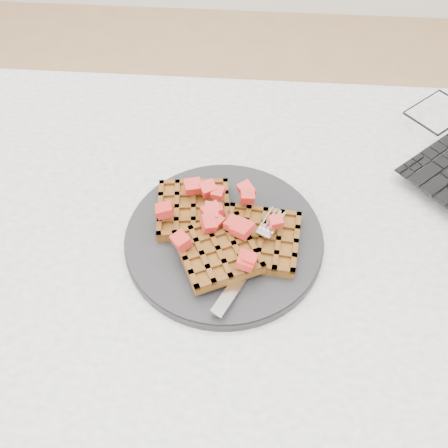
% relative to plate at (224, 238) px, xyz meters
% --- Properties ---
extents(ground, '(4.00, 4.00, 0.00)m').
position_rel_plate_xyz_m(ground, '(0.05, -0.03, -0.76)').
color(ground, tan).
rests_on(ground, ground).
extents(table, '(1.20, 0.80, 0.75)m').
position_rel_plate_xyz_m(table, '(0.05, -0.03, -0.12)').
color(table, silver).
rests_on(table, ground).
extents(plate, '(0.27, 0.27, 0.02)m').
position_rel_plate_xyz_m(plate, '(0.00, 0.00, 0.00)').
color(plate, black).
rests_on(plate, table).
extents(waffles, '(0.20, 0.19, 0.03)m').
position_rel_plate_xyz_m(waffles, '(0.00, -0.00, 0.02)').
color(waffles, brown).
rests_on(waffles, plate).
extents(strawberry_pile, '(0.15, 0.15, 0.02)m').
position_rel_plate_xyz_m(strawberry_pile, '(-0.00, 0.00, 0.05)').
color(strawberry_pile, '#A60D0C').
rests_on(strawberry_pile, waffles).
extents(fork, '(0.10, 0.17, 0.02)m').
position_rel_plate_xyz_m(fork, '(0.04, -0.04, 0.02)').
color(fork, silver).
rests_on(fork, plate).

